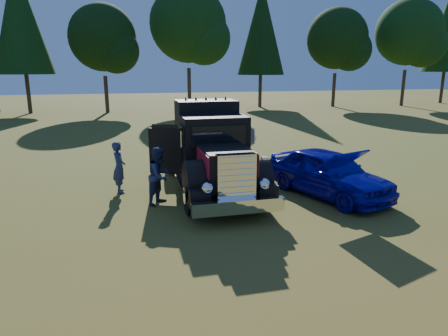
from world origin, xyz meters
TOP-DOWN VIEW (x-y plane):
  - ground at (0.00, 0.00)m, footprint 120.00×120.00m
  - treeline at (-1.04, 27.27)m, footprint 67.22×24.04m
  - diamond_t_truck at (0.33, 2.50)m, footprint 3.31×7.16m
  - hotrod_coupe at (3.91, 1.05)m, footprint 3.15×4.84m
  - spectator_near at (-2.70, 3.01)m, footprint 0.52×0.70m
  - spectator_far at (-1.49, 1.58)m, footprint 1.07×1.09m

SIDE VIEW (x-z plane):
  - ground at x=0.00m, z-range 0.00..0.00m
  - hotrod_coupe at x=3.91m, z-range -0.17..1.71m
  - spectator_near at x=-2.70m, z-range 0.00..1.74m
  - spectator_far at x=-1.49m, z-range 0.00..1.77m
  - diamond_t_truck at x=0.33m, z-range -0.22..2.78m
  - treeline at x=-1.04m, z-range 0.77..14.61m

